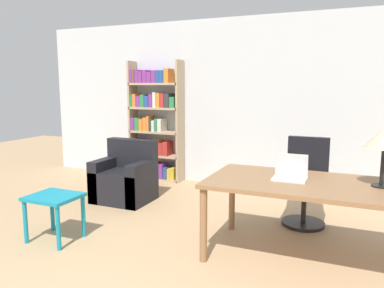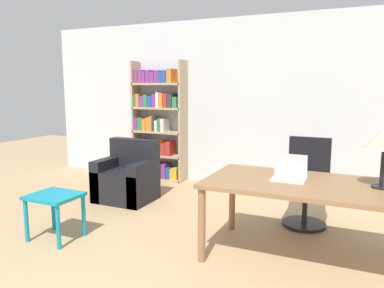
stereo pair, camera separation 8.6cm
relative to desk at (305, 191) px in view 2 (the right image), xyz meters
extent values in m
cube|color=silver|center=(-1.01, 2.33, 0.68)|extent=(8.00, 0.06, 2.70)
cube|color=olive|center=(0.00, 0.00, 0.06)|extent=(1.82, 1.00, 0.04)
cylinder|color=olive|center=(-0.85, -0.44, -0.32)|extent=(0.07, 0.07, 0.71)
cylinder|color=olive|center=(-0.85, 0.44, -0.32)|extent=(0.07, 0.07, 0.71)
cube|color=silver|center=(-0.15, 0.01, 0.09)|extent=(0.31, 0.22, 0.02)
cube|color=silver|center=(-0.15, 0.10, 0.21)|extent=(0.31, 0.04, 0.22)
cube|color=#19233D|center=(-0.15, 0.11, 0.21)|extent=(0.28, 0.03, 0.19)
cylinder|color=black|center=(0.63, 0.09, 0.09)|extent=(0.16, 0.16, 0.01)
cylinder|color=black|center=(0.63, 0.09, 0.26)|extent=(0.04, 0.04, 0.33)
cylinder|color=black|center=(-0.10, 0.89, -0.65)|extent=(0.50, 0.50, 0.04)
cylinder|color=#262626|center=(-0.10, 0.89, -0.47)|extent=(0.06, 0.06, 0.32)
cube|color=black|center=(-0.10, 0.89, -0.26)|extent=(0.50, 0.50, 0.10)
cube|color=black|center=(-0.10, 1.10, 0.08)|extent=(0.48, 0.08, 0.56)
cube|color=teal|center=(-2.48, -0.61, -0.20)|extent=(0.51, 0.45, 0.04)
cylinder|color=teal|center=(-2.70, -0.80, -0.44)|extent=(0.04, 0.04, 0.46)
cylinder|color=teal|center=(-2.26, -0.80, -0.44)|extent=(0.04, 0.04, 0.46)
cylinder|color=teal|center=(-2.70, -0.42, -0.44)|extent=(0.04, 0.04, 0.46)
cylinder|color=teal|center=(-2.26, -0.42, -0.44)|extent=(0.04, 0.04, 0.46)
cube|color=black|center=(-2.58, 0.84, -0.45)|extent=(0.77, 0.65, 0.44)
cube|color=black|center=(-2.58, 1.09, -0.02)|extent=(0.77, 0.16, 0.42)
cube|color=black|center=(-2.89, 0.84, -0.38)|extent=(0.16, 0.65, 0.59)
cube|color=black|center=(-2.27, 0.84, -0.38)|extent=(0.16, 0.65, 0.59)
cube|color=tan|center=(-3.22, 2.14, 0.36)|extent=(0.04, 0.28, 2.05)
cube|color=tan|center=(-2.30, 2.14, 0.36)|extent=(0.04, 0.28, 2.05)
cube|color=tan|center=(-2.76, 2.14, -0.65)|extent=(0.92, 0.28, 0.04)
cube|color=#B72D28|center=(-3.17, 2.14, -0.51)|extent=(0.08, 0.24, 0.24)
cube|color=#B72D28|center=(-3.08, 2.14, -0.53)|extent=(0.08, 0.24, 0.20)
cube|color=orange|center=(-3.01, 2.14, -0.53)|extent=(0.05, 0.24, 0.20)
cube|color=gold|center=(-2.93, 2.14, -0.54)|extent=(0.09, 0.24, 0.18)
cube|color=#B72D28|center=(-2.85, 2.14, -0.54)|extent=(0.07, 0.24, 0.19)
cube|color=#B72D28|center=(-2.77, 2.14, -0.51)|extent=(0.07, 0.24, 0.25)
cube|color=#333338|center=(-2.70, 2.14, -0.52)|extent=(0.06, 0.24, 0.22)
cube|color=#7F338C|center=(-2.62, 2.14, -0.51)|extent=(0.08, 0.24, 0.26)
cube|color=#234C99|center=(-2.54, 2.14, -0.53)|extent=(0.07, 0.24, 0.20)
cube|color=gold|center=(-2.48, 2.14, -0.54)|extent=(0.05, 0.24, 0.19)
cube|color=gold|center=(-2.41, 2.14, -0.53)|extent=(0.08, 0.24, 0.21)
cube|color=tan|center=(-2.76, 2.14, -0.24)|extent=(0.92, 0.28, 0.04)
cube|color=#333338|center=(-3.16, 2.14, -0.10)|extent=(0.09, 0.24, 0.25)
cube|color=#7F338C|center=(-3.07, 2.14, -0.10)|extent=(0.07, 0.24, 0.25)
cube|color=#333338|center=(-3.01, 2.14, -0.10)|extent=(0.04, 0.24, 0.24)
cube|color=brown|center=(-2.95, 2.14, -0.10)|extent=(0.04, 0.24, 0.25)
cube|color=brown|center=(-2.89, 2.14, -0.13)|extent=(0.08, 0.24, 0.19)
cube|color=silver|center=(-2.80, 2.14, -0.12)|extent=(0.08, 0.24, 0.21)
cube|color=orange|center=(-2.71, 2.14, -0.10)|extent=(0.07, 0.24, 0.26)
cube|color=#B72D28|center=(-2.63, 2.14, -0.12)|extent=(0.09, 0.24, 0.21)
cube|color=#B72D28|center=(-2.54, 2.14, -0.11)|extent=(0.09, 0.24, 0.24)
cube|color=tan|center=(-2.76, 2.14, 0.17)|extent=(0.92, 0.28, 0.04)
cube|color=#7F338C|center=(-3.17, 2.14, 0.29)|extent=(0.07, 0.24, 0.22)
cube|color=#2D7F47|center=(-3.09, 2.14, 0.30)|extent=(0.09, 0.24, 0.22)
cube|color=orange|center=(-3.01, 2.14, 0.29)|extent=(0.07, 0.24, 0.20)
cube|color=orange|center=(-2.93, 2.14, 0.30)|extent=(0.07, 0.24, 0.23)
cube|color=orange|center=(-2.87, 2.14, 0.32)|extent=(0.05, 0.24, 0.26)
cube|color=#333338|center=(-2.82, 2.14, 0.29)|extent=(0.04, 0.24, 0.21)
cube|color=silver|center=(-2.76, 2.14, 0.28)|extent=(0.05, 0.24, 0.19)
cube|color=#2D7F47|center=(-2.71, 2.14, 0.30)|extent=(0.06, 0.24, 0.22)
cube|color=silver|center=(-2.64, 2.14, 0.30)|extent=(0.07, 0.24, 0.22)
cube|color=tan|center=(-2.76, 2.14, 0.58)|extent=(0.92, 0.28, 0.04)
cube|color=#2D7F47|center=(-3.18, 2.14, 0.70)|extent=(0.04, 0.24, 0.21)
cube|color=orange|center=(-3.13, 2.14, 0.71)|extent=(0.06, 0.24, 0.22)
cube|color=#7F338C|center=(-3.05, 2.14, 0.69)|extent=(0.08, 0.24, 0.19)
cube|color=#2D7F47|center=(-2.97, 2.14, 0.70)|extent=(0.08, 0.24, 0.21)
cube|color=#234C99|center=(-2.88, 2.14, 0.69)|extent=(0.08, 0.24, 0.19)
cube|color=#7F338C|center=(-2.80, 2.14, 0.71)|extent=(0.07, 0.24, 0.22)
cube|color=silver|center=(-2.73, 2.14, 0.73)|extent=(0.06, 0.24, 0.26)
cube|color=orange|center=(-2.66, 2.14, 0.72)|extent=(0.07, 0.24, 0.24)
cube|color=#B72D28|center=(-2.58, 2.14, 0.72)|extent=(0.07, 0.24, 0.24)
cube|color=#333338|center=(-2.50, 2.14, 0.71)|extent=(0.09, 0.24, 0.23)
cube|color=#2D7F47|center=(-2.40, 2.14, 0.69)|extent=(0.09, 0.24, 0.18)
cube|color=tan|center=(-2.76, 2.14, 0.99)|extent=(0.92, 0.28, 0.04)
cube|color=#7F338C|center=(-3.18, 2.14, 1.12)|extent=(0.05, 0.24, 0.22)
cube|color=brown|center=(-3.13, 2.14, 1.12)|extent=(0.04, 0.24, 0.22)
cube|color=#7F338C|center=(-3.07, 2.14, 1.12)|extent=(0.07, 0.24, 0.22)
cube|color=#7F338C|center=(-2.99, 2.14, 1.11)|extent=(0.07, 0.24, 0.20)
cube|color=#7F338C|center=(-2.91, 2.14, 1.12)|extent=(0.08, 0.24, 0.22)
cube|color=#7F338C|center=(-2.83, 2.14, 1.10)|extent=(0.08, 0.24, 0.18)
cube|color=#7F338C|center=(-2.74, 2.14, 1.11)|extent=(0.08, 0.24, 0.21)
cube|color=#234C99|center=(-2.67, 2.14, 1.11)|extent=(0.06, 0.24, 0.19)
cube|color=#234C99|center=(-2.59, 2.14, 1.11)|extent=(0.08, 0.24, 0.21)
cube|color=orange|center=(-2.50, 2.14, 1.13)|extent=(0.09, 0.24, 0.23)
camera|label=1|loc=(0.37, -3.52, 0.97)|focal=35.00mm
camera|label=2|loc=(0.45, -3.49, 0.97)|focal=35.00mm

